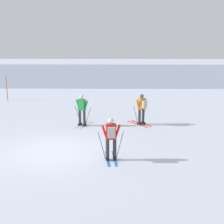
{
  "coord_description": "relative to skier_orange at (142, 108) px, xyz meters",
  "views": [
    {
      "loc": [
        2.64,
        -12.14,
        4.64
      ],
      "look_at": [
        2.39,
        3.4,
        0.9
      ],
      "focal_mm": 49.15,
      "sensor_mm": 36.0,
      "label": 1
    }
  ],
  "objects": [
    {
      "name": "ground_plane",
      "position": [
        -4.01,
        -4.19,
        -0.96
      ],
      "size": [
        120.0,
        120.0,
        0.0
      ],
      "primitive_type": "plane",
      "color": "silver"
    },
    {
      "name": "far_snow_ridge",
      "position": [
        -4.01,
        16.28,
        0.19
      ],
      "size": [
        80.0,
        7.88,
        2.28
      ],
      "primitive_type": "cube",
      "color": "silver",
      "rests_on": "ground"
    },
    {
      "name": "skier_orange",
      "position": [
        0.0,
        0.0,
        0.0
      ],
      "size": [
        1.3,
        1.47,
        1.71
      ],
      "color": "red",
      "rests_on": "ground"
    },
    {
      "name": "skier_red",
      "position": [
        -1.58,
        -5.13,
        0.0
      ],
      "size": [
        1.0,
        1.63,
        1.71
      ],
      "color": "#237AC6",
      "rests_on": "ground"
    },
    {
      "name": "skier_green",
      "position": [
        -3.25,
        -0.27,
        -0.04
      ],
      "size": [
        0.97,
        1.62,
        1.71
      ],
      "color": "silver",
      "rests_on": "ground"
    },
    {
      "name": "trail_marker_pole",
      "position": [
        -9.75,
        6.62,
        -0.0
      ],
      "size": [
        0.06,
        0.06,
        1.9
      ],
      "primitive_type": "cylinder",
      "color": "#C65614",
      "rests_on": "ground"
    }
  ]
}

